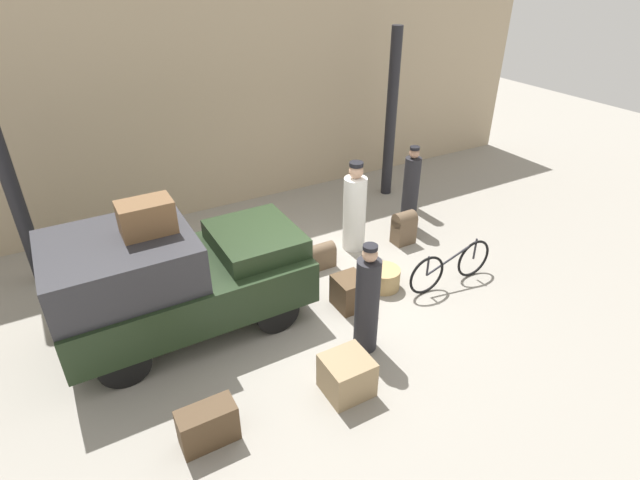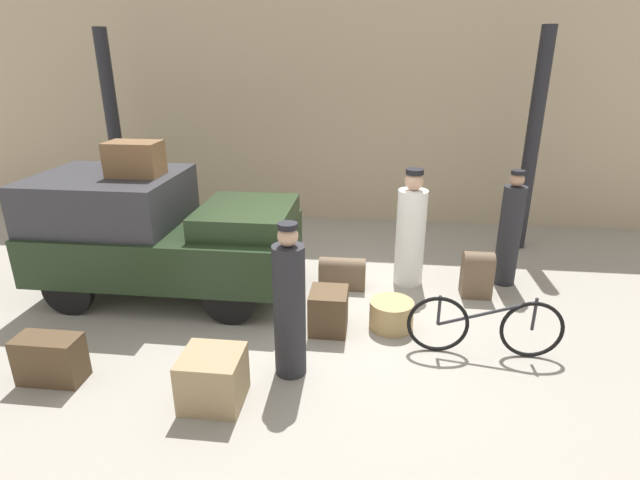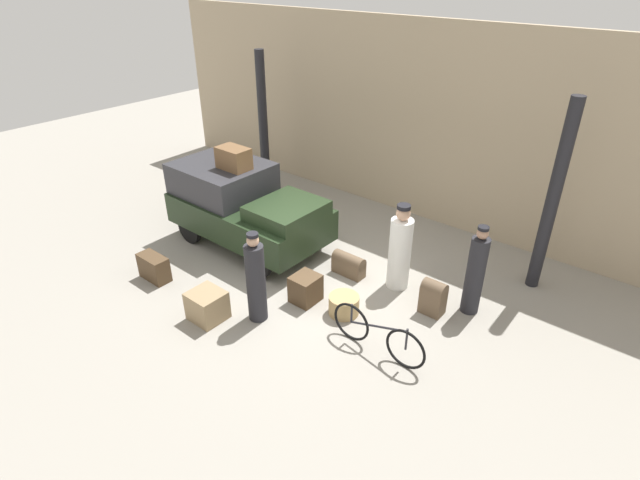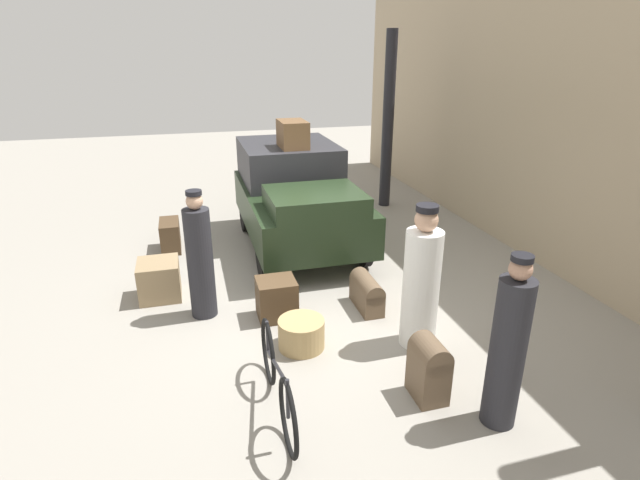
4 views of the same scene
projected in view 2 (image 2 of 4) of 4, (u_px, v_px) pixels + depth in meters
The scene contains 16 objects.
ground_plane at pixel (303, 311), 6.68m from camera, with size 30.00×30.00×0.00m, color gray.
station_building_facade at pixel (333, 107), 9.67m from camera, with size 16.00×0.15×4.50m.
canopy_pillar_left at pixel (115, 136), 9.04m from camera, with size 0.24×0.24×3.65m.
canopy_pillar_right at pixel (532, 144), 8.25m from camera, with size 0.24×0.24×3.65m.
truck at pixel (157, 230), 6.96m from camera, with size 3.50×1.80×1.69m.
bicycle at pixel (484, 326), 5.61m from camera, with size 1.73×0.04×0.74m.
wicker_basket at pixel (391, 314), 6.23m from camera, with size 0.55×0.55×0.36m.
conductor_in_dark_uniform at pixel (411, 233), 7.24m from camera, with size 0.42×0.42×1.73m.
porter_with_bicycle at pixel (510, 233), 7.23m from camera, with size 0.32×0.32×1.71m.
porter_lifting_near_truck at pixel (289, 307), 5.14m from camera, with size 0.34×0.34×1.70m.
suitcase_small_leather at pixel (328, 311), 6.14m from camera, with size 0.46×0.50×0.53m.
trunk_large_brown at pixel (477, 273), 6.99m from camera, with size 0.42×0.30×0.66m.
suitcase_black_upright at pixel (213, 378), 4.87m from camera, with size 0.59×0.56×0.53m.
trunk_barrel_dark at pixel (342, 272), 7.28m from camera, with size 0.67×0.27×0.46m.
trunk_wicker_pale at pixel (50, 359), 5.19m from camera, with size 0.66×0.32×0.51m.
trunk_on_truck_roof at pixel (135, 159), 6.62m from camera, with size 0.70×0.45×0.45m.
Camera 2 is at (0.91, -5.85, 3.25)m, focal length 28.00 mm.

